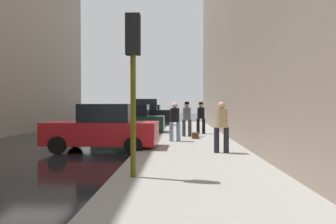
{
  "coord_description": "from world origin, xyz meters",
  "views": [
    {
      "loc": [
        5.47,
        -12.0,
        1.74
      ],
      "look_at": [
        4.91,
        7.93,
        1.33
      ],
      "focal_mm": 35.0,
      "sensor_mm": 36.0,
      "label": 1
    }
  ],
  "objects_px": {
    "traffic_light": "(133,59)",
    "duffel_bag": "(195,135)",
    "parked_blue_sedan": "(149,114)",
    "pedestrian_with_fedora": "(201,116)",
    "fire_hydrant": "(160,126)",
    "pedestrian_in_tan_coat": "(221,124)",
    "parked_red_hatchback": "(103,129)",
    "pedestrian_with_beanie": "(187,117)",
    "parked_dark_green_sedan": "(130,120)",
    "pedestrian_in_jeans": "(175,120)",
    "parked_black_suv": "(142,114)"
  },
  "relations": [
    {
      "from": "pedestrian_with_beanie",
      "to": "duffel_bag",
      "type": "relative_size",
      "value": 4.04
    },
    {
      "from": "pedestrian_with_fedora",
      "to": "duffel_bag",
      "type": "height_order",
      "value": "pedestrian_with_fedora"
    },
    {
      "from": "parked_red_hatchback",
      "to": "pedestrian_in_jeans",
      "type": "height_order",
      "value": "pedestrian_in_jeans"
    },
    {
      "from": "parked_dark_green_sedan",
      "to": "parked_blue_sedan",
      "type": "distance_m",
      "value": 13.41
    },
    {
      "from": "parked_red_hatchback",
      "to": "parked_black_suv",
      "type": "xyz_separation_m",
      "value": [
        -0.0,
        14.14,
        0.18
      ]
    },
    {
      "from": "parked_dark_green_sedan",
      "to": "fire_hydrant",
      "type": "relative_size",
      "value": 6.0
    },
    {
      "from": "traffic_light",
      "to": "parked_black_suv",
      "type": "bearing_deg",
      "value": 95.49
    },
    {
      "from": "parked_red_hatchback",
      "to": "parked_black_suv",
      "type": "distance_m",
      "value": 14.14
    },
    {
      "from": "traffic_light",
      "to": "pedestrian_in_jeans",
      "type": "distance_m",
      "value": 7.5
    },
    {
      "from": "fire_hydrant",
      "to": "parked_blue_sedan",
      "type": "bearing_deg",
      "value": 97.68
    },
    {
      "from": "parked_red_hatchback",
      "to": "duffel_bag",
      "type": "height_order",
      "value": "parked_red_hatchback"
    },
    {
      "from": "pedestrian_in_jeans",
      "to": "duffel_bag",
      "type": "xyz_separation_m",
      "value": [
        0.97,
        1.23,
        -0.81
      ]
    },
    {
      "from": "parked_blue_sedan",
      "to": "pedestrian_with_fedora",
      "type": "height_order",
      "value": "pedestrian_with_fedora"
    },
    {
      "from": "traffic_light",
      "to": "duffel_bag",
      "type": "xyz_separation_m",
      "value": [
        1.85,
        8.49,
        -2.47
      ]
    },
    {
      "from": "pedestrian_in_jeans",
      "to": "pedestrian_in_tan_coat",
      "type": "height_order",
      "value": "same"
    },
    {
      "from": "duffel_bag",
      "to": "parked_red_hatchback",
      "type": "bearing_deg",
      "value": -137.95
    },
    {
      "from": "fire_hydrant",
      "to": "pedestrian_in_tan_coat",
      "type": "relative_size",
      "value": 0.41
    },
    {
      "from": "traffic_light",
      "to": "pedestrian_with_beanie",
      "type": "bearing_deg",
      "value": 81.27
    },
    {
      "from": "pedestrian_in_jeans",
      "to": "parked_red_hatchback",
      "type": "bearing_deg",
      "value": -142.35
    },
    {
      "from": "fire_hydrant",
      "to": "duffel_bag",
      "type": "bearing_deg",
      "value": -63.21
    },
    {
      "from": "duffel_bag",
      "to": "parked_black_suv",
      "type": "bearing_deg",
      "value": 108.9
    },
    {
      "from": "parked_black_suv",
      "to": "pedestrian_with_fedora",
      "type": "distance_m",
      "value": 9.18
    },
    {
      "from": "parked_red_hatchback",
      "to": "pedestrian_with_fedora",
      "type": "distance_m",
      "value": 7.27
    },
    {
      "from": "pedestrian_with_fedora",
      "to": "pedestrian_in_tan_coat",
      "type": "relative_size",
      "value": 1.04
    },
    {
      "from": "parked_black_suv",
      "to": "pedestrian_with_fedora",
      "type": "height_order",
      "value": "parked_black_suv"
    },
    {
      "from": "parked_red_hatchback",
      "to": "pedestrian_in_jeans",
      "type": "bearing_deg",
      "value": 37.65
    },
    {
      "from": "parked_dark_green_sedan",
      "to": "pedestrian_with_fedora",
      "type": "xyz_separation_m",
      "value": [
        4.15,
        -1.11,
        0.29
      ]
    },
    {
      "from": "parked_black_suv",
      "to": "pedestrian_with_fedora",
      "type": "relative_size",
      "value": 2.62
    },
    {
      "from": "parked_black_suv",
      "to": "pedestrian_with_beanie",
      "type": "distance_m",
      "value": 10.28
    },
    {
      "from": "parked_dark_green_sedan",
      "to": "duffel_bag",
      "type": "bearing_deg",
      "value": -45.21
    },
    {
      "from": "parked_dark_green_sedan",
      "to": "fire_hydrant",
      "type": "height_order",
      "value": "parked_dark_green_sedan"
    },
    {
      "from": "parked_black_suv",
      "to": "fire_hydrant",
      "type": "relative_size",
      "value": 6.63
    },
    {
      "from": "fire_hydrant",
      "to": "traffic_light",
      "type": "height_order",
      "value": "traffic_light"
    },
    {
      "from": "fire_hydrant",
      "to": "duffel_bag",
      "type": "height_order",
      "value": "fire_hydrant"
    },
    {
      "from": "parked_blue_sedan",
      "to": "duffel_bag",
      "type": "height_order",
      "value": "parked_blue_sedan"
    },
    {
      "from": "pedestrian_in_jeans",
      "to": "pedestrian_with_beanie",
      "type": "height_order",
      "value": "pedestrian_with_beanie"
    },
    {
      "from": "parked_blue_sedan",
      "to": "traffic_light",
      "type": "bearing_deg",
      "value": -85.86
    },
    {
      "from": "pedestrian_in_jeans",
      "to": "pedestrian_with_fedora",
      "type": "height_order",
      "value": "pedestrian_with_fedora"
    },
    {
      "from": "parked_red_hatchback",
      "to": "pedestrian_with_fedora",
      "type": "bearing_deg",
      "value": 55.1
    },
    {
      "from": "parked_red_hatchback",
      "to": "pedestrian_with_beanie",
      "type": "height_order",
      "value": "pedestrian_with_beanie"
    },
    {
      "from": "parked_red_hatchback",
      "to": "fire_hydrant",
      "type": "xyz_separation_m",
      "value": [
        1.8,
        7.09,
        -0.35
      ]
    },
    {
      "from": "parked_blue_sedan",
      "to": "fire_hydrant",
      "type": "distance_m",
      "value": 13.5
    },
    {
      "from": "traffic_light",
      "to": "duffel_bag",
      "type": "relative_size",
      "value": 8.18
    },
    {
      "from": "parked_black_suv",
      "to": "pedestrian_in_tan_coat",
      "type": "relative_size",
      "value": 2.73
    },
    {
      "from": "duffel_bag",
      "to": "parked_dark_green_sedan",
      "type": "bearing_deg",
      "value": 134.79
    },
    {
      "from": "pedestrian_in_jeans",
      "to": "parked_blue_sedan",
      "type": "bearing_deg",
      "value": 98.44
    },
    {
      "from": "parked_red_hatchback",
      "to": "parked_black_suv",
      "type": "relative_size",
      "value": 0.91
    },
    {
      "from": "parked_dark_green_sedan",
      "to": "pedestrian_in_jeans",
      "type": "height_order",
      "value": "pedestrian_in_jeans"
    },
    {
      "from": "parked_red_hatchback",
      "to": "pedestrian_in_tan_coat",
      "type": "distance_m",
      "value": 4.54
    },
    {
      "from": "traffic_light",
      "to": "pedestrian_in_tan_coat",
      "type": "xyz_separation_m",
      "value": [
        2.45,
        3.75,
        -1.65
      ]
    }
  ]
}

